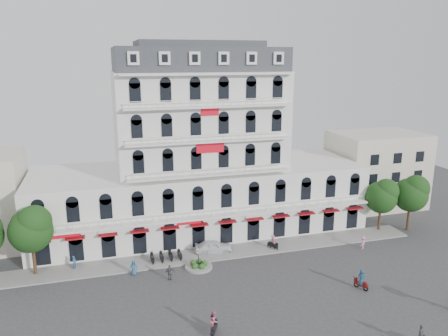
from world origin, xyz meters
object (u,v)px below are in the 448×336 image
parked_car (213,247)px  rider_center (273,242)px  rider_east (361,279)px  rider_southwest (214,322)px  rider_northeast (421,336)px

parked_car → rider_center: bearing=-91.7°
rider_east → parked_car: bearing=17.8°
rider_east → rider_center: (-5.20, 11.71, -0.14)m
rider_southwest → rider_northeast: bearing=-84.3°
parked_car → rider_northeast: size_ratio=2.20×
rider_east → rider_center: 12.81m
rider_southwest → rider_center: rider_southwest is taller
parked_car → rider_northeast: (11.99, -22.67, 0.25)m
rider_southwest → rider_northeast: rider_southwest is taller
rider_northeast → rider_east: bearing=-122.8°
rider_east → rider_southwest: bearing=74.1°
parked_car → rider_east: rider_east is taller
parked_car → rider_northeast: 25.64m
rider_southwest → rider_east: (16.91, 3.21, -0.07)m
rider_east → rider_northeast: (-0.70, -9.73, -0.10)m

